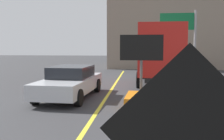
# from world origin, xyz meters

# --- Properties ---
(roadwork_sign) EXTENTS (1.62, 0.26, 2.33)m
(roadwork_sign) POSITION_xyz_m (1.91, 2.30, 1.47)
(roadwork_sign) COLOR #593819
(roadwork_sign) RESTS_ON ground
(arrow_board_trailer) EXTENTS (1.60, 1.86, 2.70)m
(arrow_board_trailer) POSITION_xyz_m (1.52, 9.96, 0.48)
(arrow_board_trailer) COLOR orange
(arrow_board_trailer) RESTS_ON ground
(box_truck) EXTENTS (2.71, 6.95, 3.44)m
(box_truck) POSITION_xyz_m (2.63, 16.27, 1.85)
(box_truck) COLOR black
(box_truck) RESTS_ON ground
(pickup_car) EXTENTS (2.22, 4.96, 1.38)m
(pickup_car) POSITION_xyz_m (-1.60, 11.49, 0.70)
(pickup_car) COLOR silver
(pickup_car) RESTS_ON ground
(highway_guide_sign) EXTENTS (2.79, 0.23, 5.00)m
(highway_guide_sign) POSITION_xyz_m (4.90, 21.39, 3.42)
(highway_guide_sign) COLOR gray
(highway_guide_sign) RESTS_ON ground
(far_building_block) EXTENTS (15.45, 8.41, 7.16)m
(far_building_block) POSITION_xyz_m (6.00, 29.97, 3.58)
(far_building_block) COLOR gray
(far_building_block) RESTS_ON ground
(traffic_cone_mid_lane) EXTENTS (0.36, 0.36, 0.59)m
(traffic_cone_mid_lane) POSITION_xyz_m (1.40, 6.41, 0.29)
(traffic_cone_mid_lane) COLOR black
(traffic_cone_mid_lane) RESTS_ON ground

